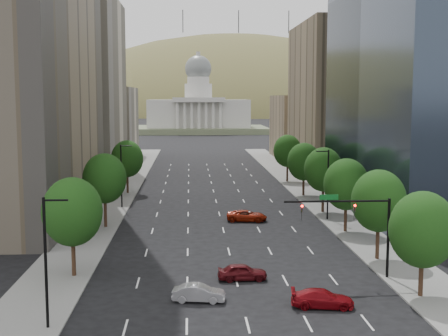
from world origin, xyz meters
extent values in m
cube|color=slate|center=(-15.50, 60.00, 0.07)|extent=(6.00, 200.00, 0.15)
cube|color=slate|center=(15.50, 60.00, 0.07)|extent=(6.00, 200.00, 0.15)
cube|color=beige|center=(-25.00, 103.00, 17.50)|extent=(14.00, 30.00, 35.00)
cube|color=beige|center=(-25.00, 136.00, 9.00)|extent=(14.00, 26.00, 18.00)
cube|color=#8C7759|center=(25.00, 100.00, 15.00)|extent=(14.00, 30.00, 30.00)
cube|color=#8C7759|center=(25.00, 133.00, 8.00)|extent=(14.00, 26.00, 16.00)
cylinder|color=#382316|center=(14.00, 25.00, 1.88)|extent=(0.36, 0.36, 3.75)
ellipsoid|color=#10340E|center=(14.00, 25.00, 5.40)|extent=(5.20, 5.20, 5.98)
cylinder|color=#382316|center=(14.00, 36.00, 2.00)|extent=(0.36, 0.36, 4.00)
ellipsoid|color=#10340E|center=(14.00, 36.00, 5.76)|extent=(5.20, 5.20, 5.98)
cylinder|color=#382316|center=(14.00, 48.00, 1.95)|extent=(0.36, 0.36, 3.90)
ellipsoid|color=#10340E|center=(14.00, 48.00, 5.62)|extent=(5.20, 5.20, 5.98)
cylinder|color=#382316|center=(14.00, 60.00, 2.05)|extent=(0.36, 0.36, 4.10)
ellipsoid|color=#10340E|center=(14.00, 60.00, 5.90)|extent=(5.20, 5.20, 5.98)
cylinder|color=#382316|center=(14.00, 74.00, 1.90)|extent=(0.36, 0.36, 3.80)
ellipsoid|color=#10340E|center=(14.00, 74.00, 5.47)|extent=(5.20, 5.20, 5.98)
cylinder|color=#382316|center=(14.00, 90.00, 2.00)|extent=(0.36, 0.36, 4.00)
ellipsoid|color=#10340E|center=(14.00, 90.00, 5.76)|extent=(5.20, 5.20, 5.98)
cylinder|color=#382316|center=(-14.00, 32.00, 2.00)|extent=(0.36, 0.36, 4.00)
ellipsoid|color=#10340E|center=(-14.00, 32.00, 5.76)|extent=(5.20, 5.20, 5.98)
cylinder|color=#382316|center=(-14.00, 52.00, 2.08)|extent=(0.36, 0.36, 4.15)
ellipsoid|color=#10340E|center=(-14.00, 52.00, 5.98)|extent=(5.20, 5.20, 5.98)
cylinder|color=#382316|center=(-14.00, 78.00, 1.98)|extent=(0.36, 0.36, 3.95)
ellipsoid|color=#10340E|center=(-14.00, 78.00, 5.69)|extent=(5.20, 5.20, 5.98)
cylinder|color=black|center=(13.50, 55.00, 4.50)|extent=(0.20, 0.20, 9.00)
cylinder|color=black|center=(12.70, 55.00, 8.80)|extent=(1.60, 0.14, 0.14)
cylinder|color=black|center=(-13.50, 20.00, 4.50)|extent=(0.20, 0.20, 9.00)
cylinder|color=black|center=(-12.70, 20.00, 8.80)|extent=(1.60, 0.14, 0.14)
cylinder|color=black|center=(-13.50, 65.00, 4.50)|extent=(0.20, 0.20, 9.00)
cylinder|color=black|center=(-12.70, 65.00, 8.80)|extent=(1.60, 0.14, 0.14)
cylinder|color=black|center=(13.00, 30.00, 3.50)|extent=(0.24, 0.24, 7.00)
cylinder|color=black|center=(8.50, 30.00, 6.80)|extent=(9.00, 0.18, 0.18)
imported|color=black|center=(10.00, 30.00, 6.25)|extent=(0.18, 0.22, 1.10)
imported|color=black|center=(5.50, 30.00, 6.25)|extent=(0.18, 0.22, 1.10)
sphere|color=#FF0C07|center=(10.00, 29.82, 6.45)|extent=(0.20, 0.20, 0.20)
sphere|color=#FF0C07|center=(5.50, 29.82, 6.45)|extent=(0.20, 0.20, 0.20)
cube|color=#0C591E|center=(7.80, 30.00, 7.15)|extent=(1.60, 0.06, 0.45)
cube|color=#596647|center=(0.00, 250.00, 1.25)|extent=(60.00, 40.00, 2.50)
cube|color=silver|center=(0.00, 250.00, 8.50)|extent=(44.00, 26.00, 12.00)
cube|color=silver|center=(0.00, 236.00, 14.50)|extent=(22.00, 4.00, 2.00)
cylinder|color=silver|center=(0.00, 250.00, 18.00)|extent=(12.00, 12.00, 7.00)
cylinder|color=silver|center=(0.00, 250.00, 23.00)|extent=(9.60, 9.60, 3.00)
sphere|color=slate|center=(0.00, 250.00, 28.10)|extent=(11.60, 11.60, 11.60)
cylinder|color=silver|center=(0.00, 250.00, 33.95)|extent=(1.80, 1.80, 2.50)
ellipsoid|color=olive|center=(-140.00, 560.00, -33.25)|extent=(380.00, 342.00, 190.00)
ellipsoid|color=olive|center=(40.00, 600.00, -42.00)|extent=(440.00, 396.00, 240.00)
ellipsoid|color=olive|center=(210.00, 640.00, -35.00)|extent=(360.00, 324.00, 200.00)
cylinder|color=black|center=(-10.00, 590.00, 90.00)|extent=(0.80, 0.80, 22.00)
cylinder|color=black|center=(45.00, 590.00, 90.00)|extent=(0.80, 0.80, 22.00)
cylinder|color=black|center=(95.00, 590.00, 90.00)|extent=(0.80, 0.80, 22.00)
imported|color=maroon|center=(5.88, 23.22, 0.68)|extent=(4.87, 2.48, 1.35)
imported|color=#4E0D11|center=(0.53, 30.30, 0.71)|extent=(4.22, 1.76, 1.43)
imported|color=#A0A0A5|center=(-3.27, 25.03, 0.67)|extent=(4.18, 1.91, 1.33)
imported|color=maroon|center=(3.24, 55.01, 0.70)|extent=(5.32, 2.97, 1.41)
camera|label=1|loc=(-3.87, -19.87, 15.52)|focal=48.66mm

